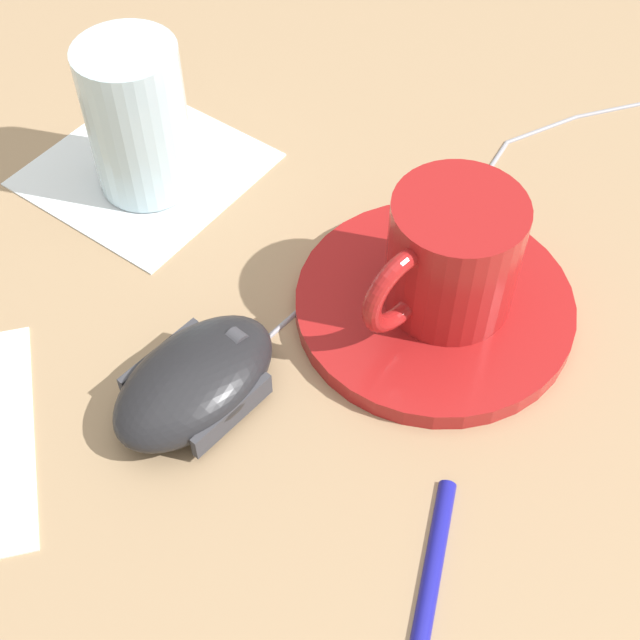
{
  "coord_description": "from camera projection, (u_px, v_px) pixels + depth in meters",
  "views": [
    {
      "loc": [
        -0.12,
        0.3,
        0.4
      ],
      "look_at": [
        -0.04,
        0.02,
        0.03
      ],
      "focal_mm": 50.0,
      "sensor_mm": 36.0,
      "label": 1
    }
  ],
  "objects": [
    {
      "name": "drinking_glass",
      "position": [
        137.0,
        119.0,
        0.54
      ],
      "size": [
        0.06,
        0.06,
        0.1
      ],
      "primitive_type": "cylinder",
      "color": "silver",
      "rests_on": "napkin_under_glass"
    },
    {
      "name": "saucer",
      "position": [
        434.0,
        305.0,
        0.51
      ],
      "size": [
        0.16,
        0.16,
        0.01
      ],
      "primitive_type": "cylinder",
      "color": "maroon",
      "rests_on": "ground"
    },
    {
      "name": "napkin_under_glass",
      "position": [
        146.0,
        169.0,
        0.59
      ],
      "size": [
        0.17,
        0.17,
        0.0
      ],
      "primitive_type": "cube",
      "rotation": [
        0.0,
        0.0,
        -0.35
      ],
      "color": "white",
      "rests_on": "ground"
    },
    {
      "name": "ground_plane",
      "position": [
        264.0,
        311.0,
        0.51
      ],
      "size": [
        3.0,
        3.0,
        0.0
      ],
      "primitive_type": "plane",
      "color": "#9E7F5B"
    },
    {
      "name": "mouse_cable",
      "position": [
        537.0,
        165.0,
        0.59
      ],
      "size": [
        0.31,
        0.32,
        0.0
      ],
      "color": "gray",
      "rests_on": "ground"
    },
    {
      "name": "coffee_cup",
      "position": [
        450.0,
        257.0,
        0.48
      ],
      "size": [
        0.08,
        0.1,
        0.07
      ],
      "color": "maroon",
      "rests_on": "saucer"
    },
    {
      "name": "pen",
      "position": [
        422.0,
        633.0,
        0.39
      ],
      "size": [
        0.01,
        0.16,
        0.01
      ],
      "color": "navy",
      "rests_on": "ground"
    },
    {
      "name": "computer_mouse",
      "position": [
        195.0,
        381.0,
        0.46
      ],
      "size": [
        0.1,
        0.12,
        0.03
      ],
      "color": "black",
      "rests_on": "ground"
    }
  ]
}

